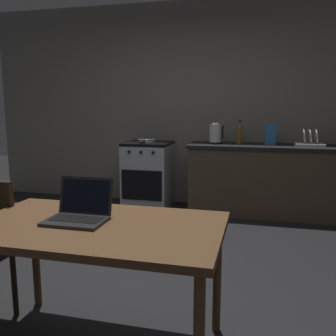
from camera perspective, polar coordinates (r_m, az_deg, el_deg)
The scene contains 11 objects.
ground_plane at distance 3.19m, azimuth -5.45°, elevation -15.78°, with size 12.00×12.00×0.00m, color black.
back_wall at distance 5.11m, azimuth 6.50°, elevation 9.59°, with size 6.40×0.10×2.74m, color gray.
kitchen_counter at distance 4.81m, azimuth 16.17°, elevation -1.80°, with size 2.16×0.64×0.89m.
stove_oven at distance 5.02m, azimuth -3.06°, elevation -0.99°, with size 0.60×0.62×0.89m.
dining_table at distance 2.05m, azimuth -11.02°, elevation -10.36°, with size 1.36×0.80×0.74m.
laptop at distance 2.10m, azimuth -13.63°, elevation -6.70°, with size 0.32×0.27×0.22m.
electric_kettle at distance 4.76m, azimuth 7.35°, elevation 5.29°, with size 0.18×0.16×0.26m.
frying_pan at distance 4.93m, azimuth -3.26°, elevation 4.30°, with size 0.26×0.43×0.05m.
cereal_box at distance 4.75m, azimuth 15.58°, elevation 5.09°, with size 0.13×0.05×0.27m.
dish_rack at distance 4.77m, azimuth 21.05°, elevation 3.78°, with size 0.34×0.26×0.21m.
bottle_b at distance 4.81m, azimuth 10.99°, elevation 5.37°, with size 0.07×0.07×0.29m.
Camera 1 is at (0.98, -2.71, 1.36)m, focal length 39.41 mm.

